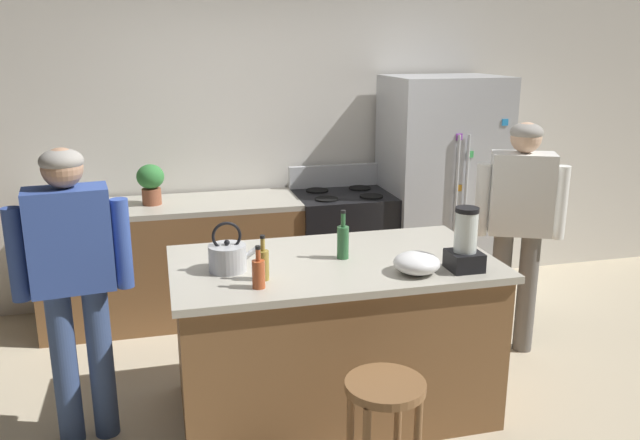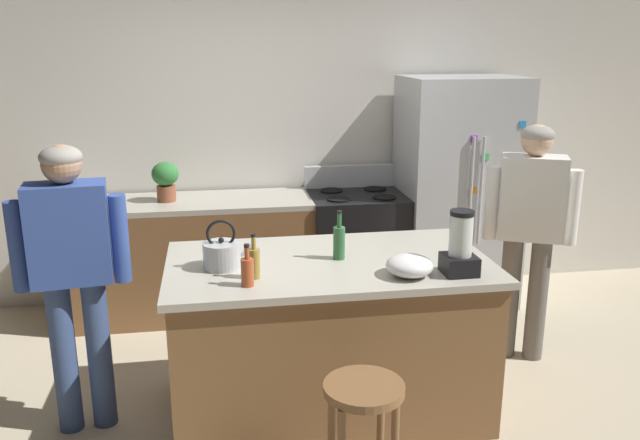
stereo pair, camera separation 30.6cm
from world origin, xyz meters
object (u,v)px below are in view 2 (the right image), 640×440
object	(u,v)px
bottle_cooking_sauce	(247,271)
stove_range	(356,248)
tea_kettle	(222,254)
bottle_vinegar	(254,262)
potted_plant	(165,179)
person_by_island_left	(72,263)
bar_stool	(362,413)
bottle_olive_oil	(339,241)
mixing_bowl	(410,266)
kitchen_island	(329,336)
blender_appliance	(460,247)
person_by_sink_right	(530,221)
refrigerator	(457,192)

from	to	relation	value
bottle_cooking_sauce	stove_range	bearing A→B (deg)	62.17
tea_kettle	bottle_vinegar	bearing A→B (deg)	-48.68
potted_plant	bottle_cooking_sauce	xyz separation A→B (m)	(0.50, -1.86, -0.09)
person_by_island_left	bar_stool	size ratio (longest dim) A/B	2.48
person_by_island_left	bottle_vinegar	world-z (taller)	person_by_island_left
bottle_olive_oil	mixing_bowl	xyz separation A→B (m)	(0.31, -0.32, -0.05)
stove_range	potted_plant	bearing A→B (deg)	179.00
kitchen_island	bottle_cooking_sauce	distance (m)	0.77
blender_appliance	bottle_vinegar	distance (m)	1.06
potted_plant	blender_appliance	bearing A→B (deg)	-49.44
bar_stool	person_by_sink_right	bearing A→B (deg)	42.73
person_by_sink_right	potted_plant	world-z (taller)	person_by_sink_right
bar_stool	bottle_olive_oil	world-z (taller)	bottle_olive_oil
bar_stool	person_by_island_left	bearing A→B (deg)	146.06
person_by_sink_right	bar_stool	distance (m)	1.97
refrigerator	stove_range	world-z (taller)	refrigerator
person_by_island_left	person_by_sink_right	bearing A→B (deg)	8.02
bottle_cooking_sauce	tea_kettle	xyz separation A→B (m)	(-0.12, 0.28, 0.00)
person_by_sink_right	bottle_cooking_sauce	distance (m)	2.01
stove_range	bar_stool	xyz separation A→B (m)	(-0.51, -2.39, 0.03)
potted_plant	person_by_sink_right	bearing A→B (deg)	-25.23
blender_appliance	tea_kettle	size ratio (longest dim) A/B	1.23
potted_plant	bottle_cooking_sauce	distance (m)	1.93
kitchen_island	tea_kettle	bearing A→B (deg)	-177.73
bar_stool	bottle_vinegar	distance (m)	0.93
person_by_island_left	mixing_bowl	distance (m)	1.76
refrigerator	potted_plant	distance (m)	2.30
potted_plant	blender_appliance	size ratio (longest dim) A/B	0.88
person_by_sink_right	tea_kettle	distance (m)	2.04
bar_stool	bottle_vinegar	xyz separation A→B (m)	(-0.42, 0.67, 0.50)
refrigerator	person_by_island_left	xyz separation A→B (m)	(-2.68, -1.46, 0.05)
kitchen_island	tea_kettle	distance (m)	0.79
bar_stool	tea_kettle	xyz separation A→B (m)	(-0.58, 0.85, 0.49)
stove_range	bottle_vinegar	world-z (taller)	bottle_vinegar
bottle_cooking_sauce	mixing_bowl	bearing A→B (deg)	0.40
bar_stool	mixing_bowl	world-z (taller)	mixing_bowl
person_by_island_left	tea_kettle	world-z (taller)	person_by_island_left
refrigerator	bar_stool	size ratio (longest dim) A/B	2.84
potted_plant	tea_kettle	world-z (taller)	potted_plant
person_by_sink_right	bottle_olive_oil	xyz separation A→B (m)	(-1.34, -0.41, 0.06)
stove_range	mixing_bowl	distance (m)	1.90
stove_range	tea_kettle	bearing A→B (deg)	-125.04
bottle_olive_oil	blender_appliance	bearing A→B (deg)	-30.67
bottle_vinegar	mixing_bowl	xyz separation A→B (m)	(0.79, -0.10, -0.03)
person_by_island_left	person_by_sink_right	size ratio (longest dim) A/B	1.00
potted_plant	bottle_vinegar	size ratio (longest dim) A/B	1.27
stove_range	person_by_island_left	xyz separation A→B (m)	(-1.86, -1.48, 0.50)
kitchen_island	tea_kettle	size ratio (longest dim) A/B	6.46
stove_range	tea_kettle	world-z (taller)	tea_kettle
kitchen_island	mixing_bowl	size ratio (longest dim) A/B	7.25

